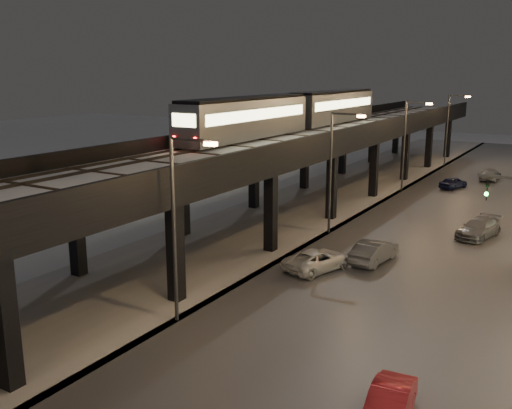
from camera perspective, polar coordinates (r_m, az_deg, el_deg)
The scene contains 17 objects.
road_surface at distance 44.45m, azimuth 19.12°, elevation -2.97°, with size 17.00×120.00×0.06m, color #46474D.
under_viaduct_pavement at distance 48.83m, azimuth 3.50°, elevation -0.83°, with size 11.00×120.00×0.06m, color #9FA1A8.
elevated_viaduct at distance 45.03m, azimuth 1.73°, elevation 5.24°, with size 9.00×100.00×6.30m.
viaduct_trackbed at distance 45.05m, azimuth 1.80°, elevation 6.23°, with size 8.40×100.00×0.32m.
viaduct_parapet_streetside at distance 43.07m, azimuth 6.92°, elevation 6.44°, with size 0.30×100.00×1.10m, color black.
viaduct_parapet_far at distance 47.28m, azimuth -2.80°, elevation 7.12°, with size 0.30×100.00×1.10m, color black.
streetlight_left_1 at distance 26.66m, azimuth -7.80°, elevation -1.29°, with size 2.57×0.28×9.00m.
streetlight_left_2 at distance 41.90m, azimuth 7.82°, elevation 4.00°, with size 2.57×0.28×9.00m.
streetlight_left_3 at distance 58.72m, azimuth 14.88°, elevation 6.30°, with size 2.57×0.28×9.00m.
streetlight_left_4 at distance 76.08m, azimuth 18.78°, elevation 7.53°, with size 2.57×0.28×9.00m.
subway_train at distance 53.55m, azimuth 4.01°, elevation 9.30°, with size 2.72×33.45×3.24m.
car_near_white at distance 36.80m, azimuth 11.72°, elevation -4.69°, with size 1.52×4.36×1.44m, color #53565B.
car_mid_silver at distance 34.90m, azimuth 6.21°, elevation -5.60°, with size 2.14×4.64×1.29m, color silver.
car_mid_dark at distance 68.31m, azimuth 22.37°, elevation 2.76°, with size 1.78×4.37×1.27m, color gray.
car_far_white at distance 61.98m, azimuth 19.12°, elevation 2.03°, with size 1.46×3.62×1.23m, color black.
car_onc_silver at distance 21.21m, azimuth 13.11°, elevation -19.12°, with size 1.33×3.81×1.26m, color maroon.
car_onc_white at distance 44.41m, azimuth 21.38°, elevation -2.29°, with size 1.91×4.71×1.37m, color slate.
Camera 1 is at (15.88, -7.02, 11.86)m, focal length 40.00 mm.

